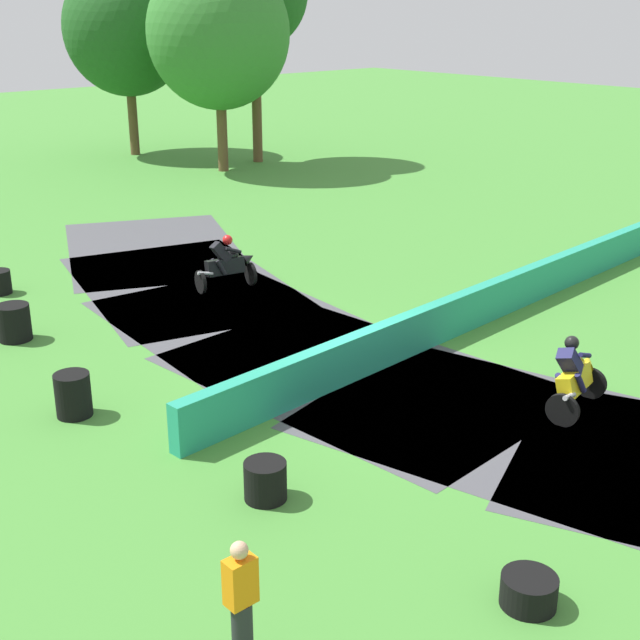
# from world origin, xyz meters

# --- Properties ---
(ground_plane) EXTENTS (120.00, 120.00, 0.00)m
(ground_plane) POSITION_xyz_m (0.00, 0.00, 0.00)
(ground_plane) COLOR #428433
(track_asphalt) EXTENTS (10.41, 30.27, 0.01)m
(track_asphalt) POSITION_xyz_m (1.29, 0.10, 0.00)
(track_asphalt) COLOR #47474C
(track_asphalt) RESTS_ON ground
(safety_barrier) EXTENTS (18.86, 1.76, 0.90)m
(safety_barrier) POSITION_xyz_m (5.02, 0.39, 0.45)
(safety_barrier) COLOR #239375
(safety_barrier) RESTS_ON ground
(motorcycle_lead_black) EXTENTS (1.71, 0.96, 1.42)m
(motorcycle_lead_black) POSITION_xyz_m (1.43, 6.28, 0.66)
(motorcycle_lead_black) COLOR black
(motorcycle_lead_black) RESTS_ON ground
(motorcycle_chase_yellow) EXTENTS (1.68, 1.04, 1.43)m
(motorcycle_chase_yellow) POSITION_xyz_m (2.00, -3.62, 0.64)
(motorcycle_chase_yellow) COLOR black
(motorcycle_chase_yellow) RESTS_ON ground
(tire_stack_mid_a) EXTENTS (0.72, 0.72, 0.80)m
(tire_stack_mid_a) POSITION_xyz_m (-4.20, 6.39, 0.40)
(tire_stack_mid_a) COLOR black
(tire_stack_mid_a) RESTS_ON ground
(tire_stack_mid_b) EXTENTS (0.64, 0.64, 0.80)m
(tire_stack_mid_b) POSITION_xyz_m (-4.93, 2.12, 0.40)
(tire_stack_mid_b) COLOR black
(tire_stack_mid_b) RESTS_ON ground
(tire_stack_far) EXTENTS (0.64, 0.64, 0.60)m
(tire_stack_far) POSITION_xyz_m (-4.07, -2.33, 0.30)
(tire_stack_far) COLOR black
(tire_stack_far) RESTS_ON ground
(tire_stack_extra_a) EXTENTS (0.70, 0.70, 0.40)m
(tire_stack_extra_a) POSITION_xyz_m (-3.15, -6.37, 0.20)
(tire_stack_extra_a) COLOR black
(tire_stack_extra_a) RESTS_ON ground
(track_marshal) EXTENTS (0.34, 0.24, 1.63)m
(track_marshal) POSITION_xyz_m (-6.41, -4.91, 0.82)
(track_marshal) COLOR #232328
(track_marshal) RESTS_ON ground
(tree_far_right) EXTENTS (5.79, 5.79, 8.82)m
(tree_far_right) POSITION_xyz_m (10.26, 26.22, 5.76)
(tree_far_right) COLOR brown
(tree_far_right) RESTS_ON ground
(tree_behind_barrier) EXTENTS (5.95, 5.95, 8.86)m
(tree_behind_barrier) POSITION_xyz_m (10.96, 19.88, 5.72)
(tree_behind_barrier) COLOR brown
(tree_behind_barrier) RESTS_ON ground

